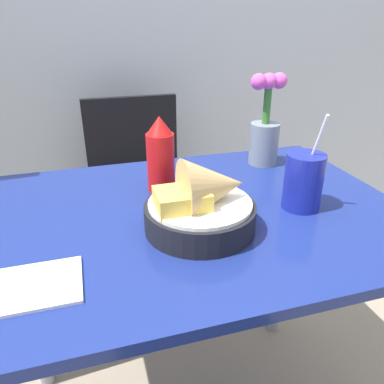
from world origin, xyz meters
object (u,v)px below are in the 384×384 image
at_px(food_basket, 204,204).
at_px(chair_far_window, 138,183).
at_px(flower_vase, 265,129).
at_px(ketchup_bottle, 161,156).
at_px(drink_cup, 303,183).

bearing_deg(food_basket, chair_far_window, 91.51).
height_order(chair_far_window, flower_vase, flower_vase).
height_order(food_basket, flower_vase, flower_vase).
xyz_separation_m(food_basket, flower_vase, (0.30, 0.32, 0.05)).
bearing_deg(chair_far_window, ketchup_bottle, -91.91).
xyz_separation_m(chair_far_window, drink_cup, (0.27, -0.82, 0.31)).
height_order(chair_far_window, ketchup_bottle, ketchup_bottle).
relative_size(chair_far_window, food_basket, 3.75).
height_order(ketchup_bottle, drink_cup, drink_cup).
xyz_separation_m(ketchup_bottle, drink_cup, (0.30, -0.19, -0.03)).
distance_m(ketchup_bottle, flower_vase, 0.36).
height_order(chair_far_window, drink_cup, drink_cup).
relative_size(food_basket, flower_vase, 0.88).
relative_size(chair_far_window, ketchup_bottle, 4.53).
distance_m(chair_far_window, drink_cup, 0.92).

